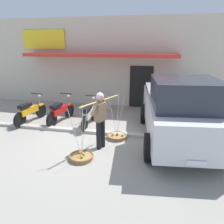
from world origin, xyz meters
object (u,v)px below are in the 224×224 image
fruit_vendor (100,117)px  motorcycle_nearest_shop (30,111)px  fruit_basket_left_side (117,136)px  motorcycle_third_in_row (89,115)px  fruit_basket_right_side (81,156)px  motorcycle_second_in_row (60,111)px  parked_truck (178,110)px  wooden_crate (150,119)px

fruit_vendor → motorcycle_nearest_shop: bearing=154.7°
fruit_basket_left_side → motorcycle_third_in_row: bearing=144.4°
fruit_basket_left_side → fruit_basket_right_side: bearing=-114.6°
fruit_vendor → fruit_basket_left_side: fruit_vendor is taller
fruit_basket_right_side → motorcycle_third_in_row: (-0.53, 2.40, 0.38)m
fruit_basket_left_side → fruit_basket_right_side: 1.67m
motorcycle_second_in_row → parked_truck: size_ratio=0.37×
motorcycle_nearest_shop → fruit_basket_left_side: bearing=-12.3°
fruit_basket_right_side → wooden_crate: fruit_basket_right_side is taller
motorcycle_third_in_row → wooden_crate: size_ratio=4.14×
fruit_basket_left_side → motorcycle_second_in_row: 2.70m
motorcycle_second_in_row → wooden_crate: bearing=9.8°
parked_truck → motorcycle_third_in_row: bearing=167.8°
wooden_crate → motorcycle_nearest_shop: bearing=-169.6°
motorcycle_nearest_shop → parked_truck: parked_truck is taller
fruit_vendor → motorcycle_nearest_shop: 3.66m
fruit_vendor → motorcycle_third_in_row: bearing=118.2°
fruit_basket_left_side → motorcycle_nearest_shop: 3.72m
wooden_crate → fruit_basket_left_side: bearing=-122.3°
motorcycle_third_in_row → fruit_basket_right_side: bearing=-77.5°
fruit_basket_left_side → fruit_vendor: bearing=-114.5°
fruit_basket_left_side → motorcycle_third_in_row: 1.56m
motorcycle_second_in_row → motorcycle_third_in_row: size_ratio=0.99×
fruit_vendor → motorcycle_second_in_row: size_ratio=0.94×
fruit_vendor → motorcycle_second_in_row: fruit_vendor is taller
fruit_basket_left_side → motorcycle_second_in_row: bearing=157.0°
fruit_basket_right_side → parked_truck: size_ratio=0.30×
motorcycle_nearest_shop → motorcycle_third_in_row: same height
motorcycle_second_in_row → parked_truck: (4.36, -0.84, 0.58)m
fruit_basket_left_side → motorcycle_nearest_shop: size_ratio=0.80×
fruit_basket_left_side → wooden_crate: fruit_basket_left_side is taller
fruit_basket_right_side → motorcycle_nearest_shop: 3.74m
fruit_vendor → wooden_crate: fruit_vendor is taller
fruit_vendor → motorcycle_nearest_shop: size_ratio=0.93×
fruit_vendor → fruit_basket_right_side: (-0.35, -0.76, -0.90)m
fruit_basket_left_side → parked_truck: 2.14m
fruit_basket_right_side → motorcycle_third_in_row: fruit_basket_right_side is taller
fruit_basket_right_side → motorcycle_nearest_shop: (-2.92, 2.31, 0.38)m
fruit_basket_left_side → parked_truck: bearing=6.1°
motorcycle_third_in_row → parked_truck: bearing=-12.2°
fruit_vendor → fruit_basket_right_side: bearing=-114.6°
fruit_vendor → wooden_crate: (1.39, 2.41, -0.82)m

